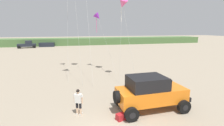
# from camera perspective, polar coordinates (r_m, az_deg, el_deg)

# --- Properties ---
(dune_ridge) EXTENTS (90.00, 7.56, 2.18)m
(dune_ridge) POSITION_cam_1_polar(r_m,az_deg,el_deg) (56.67, -11.99, 7.40)
(dune_ridge) COLOR #4C703D
(dune_ridge) RESTS_ON ground_plane
(jeep) EXTENTS (4.87, 2.44, 2.26)m
(jeep) POSITION_cam_1_polar(r_m,az_deg,el_deg) (10.98, 13.16, -9.80)
(jeep) COLOR orange
(jeep) RESTS_ON ground_plane
(person_watching) EXTENTS (0.55, 0.44, 1.67)m
(person_watching) POSITION_cam_1_polar(r_m,az_deg,el_deg) (10.34, -11.62, -12.71)
(person_watching) COLOR #DBB28E
(person_watching) RESTS_ON ground_plane
(cooler_box) EXTENTS (0.65, 0.52, 0.38)m
(cooler_box) POSITION_cam_1_polar(r_m,az_deg,el_deg) (10.00, 3.16, -18.18)
(cooler_box) COLOR #B21E23
(cooler_box) RESTS_ON ground_plane
(distant_pickup) EXTENTS (4.79, 2.87, 1.98)m
(distant_pickup) POSITION_cam_1_polar(r_m,az_deg,el_deg) (51.29, -27.43, 5.73)
(distant_pickup) COLOR #1E232D
(distant_pickup) RESTS_ON ground_plane
(distant_sedan) EXTENTS (4.30, 1.96, 1.20)m
(distant_sedan) POSITION_cam_1_polar(r_m,az_deg,el_deg) (52.33, -21.73, 5.95)
(distant_sedan) COLOR #1E232D
(distant_sedan) RESTS_ON ground_plane
(kite_pink_ribbon) EXTENTS (1.88, 4.64, 7.24)m
(kite_pink_ribbon) POSITION_cam_1_polar(r_m,az_deg,el_deg) (21.28, -5.02, 15.73)
(kite_pink_ribbon) COLOR purple
(kite_pink_ribbon) RESTS_ON ground_plane
(kite_white_parafoil) EXTENTS (1.54, 2.00, 8.18)m
(kite_white_parafoil) POSITION_cam_1_polar(r_m,az_deg,el_deg) (17.07, 3.78, 19.88)
(kite_white_parafoil) COLOR #E04C93
(kite_white_parafoil) RESTS_ON ground_plane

